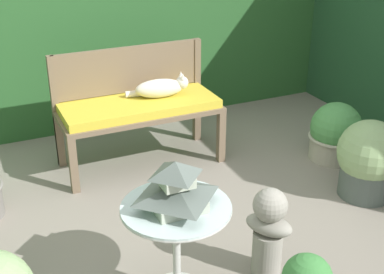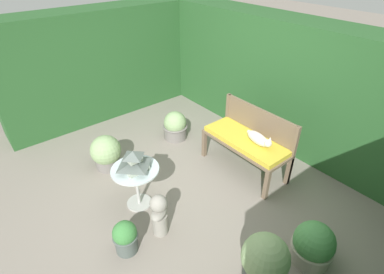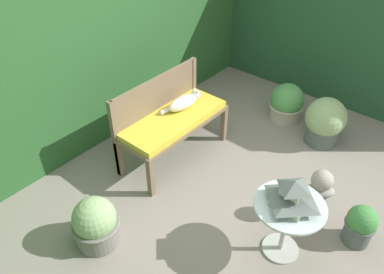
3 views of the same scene
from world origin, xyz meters
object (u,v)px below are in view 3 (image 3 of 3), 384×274
potted_plant_table_far (287,103)px  garden_bust (319,193)px  garden_bench (174,122)px  patio_table (288,215)px  potted_plant_hedge_corner (325,122)px  potted_plant_patio_mid (96,223)px  pagoda_birdhouse (293,195)px  cat (184,102)px  potted_plant_bench_right (360,225)px

potted_plant_table_far → garden_bust: bearing=-141.4°
garden_bench → potted_plant_table_far: (1.54, -0.60, -0.25)m
patio_table → potted_plant_hedge_corner: bearing=13.7°
potted_plant_patio_mid → potted_plant_hedge_corner: size_ratio=0.83×
patio_table → pagoda_birdhouse: (0.00, 0.00, 0.24)m
garden_bust → potted_plant_patio_mid: 2.09m
garden_bust → potted_plant_hedge_corner: 1.25m
patio_table → potted_plant_table_far: 2.17m
cat → potted_plant_hedge_corner: bearing=-38.9°
potted_plant_bench_right → garden_bench: bearing=94.7°
garden_bench → potted_plant_patio_mid: 1.41m
potted_plant_bench_right → potted_plant_table_far: potted_plant_table_far is taller
cat → potted_plant_bench_right: cat is taller
pagoda_birdhouse → potted_plant_table_far: (1.90, 1.02, -0.48)m
garden_bust → cat: bearing=146.3°
potted_plant_bench_right → potted_plant_hedge_corner: (1.19, 0.90, 0.09)m
pagoda_birdhouse → garden_bust: pagoda_birdhouse is taller
garden_bench → cat: cat is taller
patio_table → pagoda_birdhouse: 0.24m
potted_plant_table_far → cat: bearing=155.0°
cat → garden_bust: size_ratio=0.89×
cat → potted_plant_patio_mid: 1.64m
potted_plant_patio_mid → potted_plant_hedge_corner: (2.72, -0.91, 0.07)m
patio_table → cat: bearing=71.1°
garden_bench → cat: bearing=8.3°
garden_bench → cat: size_ratio=2.58×
pagoda_birdhouse → potted_plant_table_far: bearing=28.2°
garden_bench → potted_plant_table_far: 1.67m
garden_bench → potted_plant_table_far: size_ratio=2.61×
cat → pagoda_birdhouse: pagoda_birdhouse is taller
cat → potted_plant_hedge_corner: (1.16, -1.23, -0.34)m
cat → potted_plant_table_far: 1.53m
garden_bench → patio_table: (-0.36, -1.62, -0.02)m
cat → patio_table: size_ratio=0.85×
garden_bench → potted_plant_hedge_corner: potted_plant_hedge_corner is taller
patio_table → potted_plant_table_far: size_ratio=1.20×
cat → garden_bust: (0.01, -1.69, -0.33)m
garden_bench → pagoda_birdhouse: size_ratio=3.63×
pagoda_birdhouse → potted_plant_table_far: pagoda_birdhouse is taller
cat → garden_bust: 1.72m
pagoda_birdhouse → potted_plant_patio_mid: bearing=126.7°
cat → potted_plant_hedge_corner: 1.72m
potted_plant_table_far → potted_plant_hedge_corner: 0.63m
garden_bench → potted_plant_table_far: garden_bench is taller
patio_table → potted_plant_bench_right: (0.54, -0.48, -0.25)m
patio_table → garden_bust: size_ratio=1.05×
garden_bust → potted_plant_bench_right: (-0.03, -0.43, -0.10)m
potted_plant_bench_right → potted_plant_table_far: (1.37, 1.50, 0.02)m
garden_bust → potted_plant_bench_right: size_ratio=1.38×
patio_table → garden_bust: 0.59m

